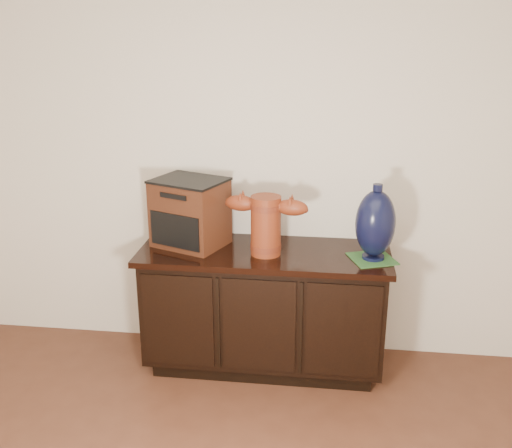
# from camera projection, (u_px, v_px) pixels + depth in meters

# --- Properties ---
(room) EXTENTS (5.00, 5.00, 5.00)m
(room) POSITION_uv_depth(u_px,v_px,m) (143.00, 398.00, 1.21)
(room) COLOR #502B1B
(room) RESTS_ON ground
(sideboard) EXTENTS (1.46, 0.56, 0.75)m
(sideboard) POSITION_uv_depth(u_px,v_px,m) (264.00, 308.00, 3.60)
(sideboard) COLOR black
(sideboard) RESTS_ON ground
(terracotta_vessel) EXTENTS (0.49, 0.20, 0.34)m
(terracotta_vessel) POSITION_uv_depth(u_px,v_px,m) (266.00, 222.00, 3.37)
(terracotta_vessel) COLOR maroon
(terracotta_vessel) RESTS_ON sideboard
(tv_radio) EXTENTS (0.49, 0.44, 0.40)m
(tv_radio) POSITION_uv_depth(u_px,v_px,m) (190.00, 212.00, 3.52)
(tv_radio) COLOR #421E10
(tv_radio) RESTS_ON sideboard
(green_mat) EXTENTS (0.30, 0.30, 0.01)m
(green_mat) POSITION_uv_depth(u_px,v_px,m) (372.00, 259.00, 3.35)
(green_mat) COLOR #2D5B29
(green_mat) RESTS_ON sideboard
(lamp_base) EXTENTS (0.28, 0.28, 0.43)m
(lamp_base) POSITION_uv_depth(u_px,v_px,m) (375.00, 224.00, 3.29)
(lamp_base) COLOR black
(lamp_base) RESTS_ON green_mat
(spray_can) EXTENTS (0.07, 0.07, 0.19)m
(spray_can) POSITION_uv_depth(u_px,v_px,m) (217.00, 226.00, 3.62)
(spray_can) COLOR #581A0F
(spray_can) RESTS_ON sideboard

